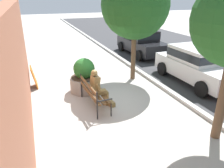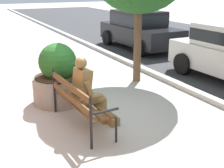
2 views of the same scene
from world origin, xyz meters
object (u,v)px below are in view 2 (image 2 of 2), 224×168
park_bench (78,100)px  bronze_statue_seated (89,93)px  concrete_planter (58,78)px  parked_car_black (139,28)px

park_bench → bronze_statue_seated: size_ratio=1.33×
concrete_planter → parked_car_black: (-4.55, 4.89, 0.26)m
concrete_planter → parked_car_black: 6.69m
bronze_statue_seated → parked_car_black: 7.65m
concrete_planter → parked_car_black: size_ratio=0.33×
bronze_statue_seated → concrete_planter: (-1.46, -0.16, -0.09)m
park_bench → parked_car_black: parked_car_black is taller
park_bench → concrete_planter: bearing=177.9°
bronze_statue_seated → parked_car_black: parked_car_black is taller
park_bench → parked_car_black: size_ratio=0.44×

